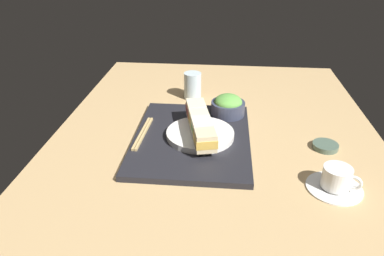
{
  "coord_description": "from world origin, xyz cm",
  "views": [
    {
      "loc": [
        93.13,
        1.49,
        54.74
      ],
      "look_at": [
        1.95,
        -6.96,
        5.0
      ],
      "focal_mm": 33.69,
      "sensor_mm": 36.0,
      "label": 1
    }
  ],
  "objects_px": {
    "salad_bowl": "(228,106)",
    "drinking_glass": "(193,86)",
    "sandwich_inner_far": "(202,128)",
    "sandwich_inner_near": "(199,119)",
    "chopsticks_pair": "(143,133)",
    "small_sauce_dish": "(325,146)",
    "sandwich_plate": "(200,134)",
    "coffee_cup": "(336,180)",
    "sandwich_nearmost": "(196,110)",
    "sandwich_farmost": "(205,139)"
  },
  "relations": [
    {
      "from": "coffee_cup",
      "to": "small_sauce_dish",
      "type": "bearing_deg",
      "value": 173.93
    },
    {
      "from": "chopsticks_pair",
      "to": "sandwich_plate",
      "type": "bearing_deg",
      "value": 90.03
    },
    {
      "from": "sandwich_nearmost",
      "to": "coffee_cup",
      "type": "bearing_deg",
      "value": 52.29
    },
    {
      "from": "sandwich_inner_far",
      "to": "sandwich_inner_near",
      "type": "bearing_deg",
      "value": -167.32
    },
    {
      "from": "sandwich_inner_far",
      "to": "drinking_glass",
      "type": "relative_size",
      "value": 0.78
    },
    {
      "from": "salad_bowl",
      "to": "sandwich_plate",
      "type": "bearing_deg",
      "value": -26.82
    },
    {
      "from": "sandwich_inner_near",
      "to": "drinking_glass",
      "type": "xyz_separation_m",
      "value": [
        -0.29,
        -0.05,
        -0.01
      ]
    },
    {
      "from": "drinking_glass",
      "to": "small_sauce_dish",
      "type": "height_order",
      "value": "drinking_glass"
    },
    {
      "from": "sandwich_nearmost",
      "to": "sandwich_plate",
      "type": "bearing_deg",
      "value": 12.68
    },
    {
      "from": "sandwich_inner_near",
      "to": "salad_bowl",
      "type": "relative_size",
      "value": 0.7
    },
    {
      "from": "sandwich_inner_near",
      "to": "sandwich_farmost",
      "type": "height_order",
      "value": "sandwich_inner_near"
    },
    {
      "from": "sandwich_farmost",
      "to": "chopsticks_pair",
      "type": "bearing_deg",
      "value": -114.51
    },
    {
      "from": "drinking_glass",
      "to": "chopsticks_pair",
      "type": "bearing_deg",
      "value": -20.64
    },
    {
      "from": "coffee_cup",
      "to": "drinking_glass",
      "type": "distance_m",
      "value": 0.65
    },
    {
      "from": "salad_bowl",
      "to": "coffee_cup",
      "type": "height_order",
      "value": "salad_bowl"
    },
    {
      "from": "chopsticks_pair",
      "to": "small_sauce_dish",
      "type": "bearing_deg",
      "value": 89.68
    },
    {
      "from": "sandwich_inner_far",
      "to": "salad_bowl",
      "type": "xyz_separation_m",
      "value": [
        -0.19,
        0.07,
        -0.01
      ]
    },
    {
      "from": "sandwich_farmost",
      "to": "chopsticks_pair",
      "type": "xyz_separation_m",
      "value": [
        -0.09,
        -0.19,
        -0.04
      ]
    },
    {
      "from": "sandwich_plate",
      "to": "small_sauce_dish",
      "type": "bearing_deg",
      "value": 89.52
    },
    {
      "from": "sandwich_plate",
      "to": "coffee_cup",
      "type": "xyz_separation_m",
      "value": [
        0.19,
        0.34,
        -0.0
      ]
    },
    {
      "from": "salad_bowl",
      "to": "drinking_glass",
      "type": "bearing_deg",
      "value": -140.75
    },
    {
      "from": "sandwich_inner_far",
      "to": "sandwich_farmost",
      "type": "height_order",
      "value": "sandwich_inner_far"
    },
    {
      "from": "sandwich_plate",
      "to": "drinking_glass",
      "type": "distance_m",
      "value": 0.32
    },
    {
      "from": "sandwich_inner_near",
      "to": "drinking_glass",
      "type": "bearing_deg",
      "value": -171.16
    },
    {
      "from": "sandwich_inner_near",
      "to": "sandwich_inner_far",
      "type": "relative_size",
      "value": 1.01
    },
    {
      "from": "sandwich_inner_near",
      "to": "drinking_glass",
      "type": "distance_m",
      "value": 0.29
    },
    {
      "from": "chopsticks_pair",
      "to": "drinking_glass",
      "type": "bearing_deg",
      "value": 159.36
    },
    {
      "from": "coffee_cup",
      "to": "drinking_glass",
      "type": "xyz_separation_m",
      "value": [
        -0.51,
        -0.39,
        0.02
      ]
    },
    {
      "from": "chopsticks_pair",
      "to": "small_sauce_dish",
      "type": "relative_size",
      "value": 2.67
    },
    {
      "from": "sandwich_plate",
      "to": "chopsticks_pair",
      "type": "height_order",
      "value": "sandwich_plate"
    },
    {
      "from": "small_sauce_dish",
      "to": "salad_bowl",
      "type": "bearing_deg",
      "value": -119.72
    },
    {
      "from": "sandwich_nearmost",
      "to": "chopsticks_pair",
      "type": "height_order",
      "value": "sandwich_nearmost"
    },
    {
      "from": "sandwich_inner_near",
      "to": "small_sauce_dish",
      "type": "distance_m",
      "value": 0.37
    },
    {
      "from": "sandwich_inner_near",
      "to": "small_sauce_dish",
      "type": "xyz_separation_m",
      "value": [
        0.03,
        0.37,
        -0.05
      ]
    },
    {
      "from": "sandwich_nearmost",
      "to": "small_sauce_dish",
      "type": "xyz_separation_m",
      "value": [
        0.09,
        0.38,
        -0.05
      ]
    },
    {
      "from": "sandwich_inner_far",
      "to": "coffee_cup",
      "type": "xyz_separation_m",
      "value": [
        0.16,
        0.34,
        -0.04
      ]
    },
    {
      "from": "sandwich_inner_far",
      "to": "coffee_cup",
      "type": "bearing_deg",
      "value": 64.07
    },
    {
      "from": "sandwich_plate",
      "to": "chopsticks_pair",
      "type": "bearing_deg",
      "value": -89.97
    },
    {
      "from": "sandwich_inner_far",
      "to": "small_sauce_dish",
      "type": "height_order",
      "value": "sandwich_inner_far"
    },
    {
      "from": "sandwich_inner_far",
      "to": "chopsticks_pair",
      "type": "distance_m",
      "value": 0.19
    },
    {
      "from": "sandwich_farmost",
      "to": "coffee_cup",
      "type": "bearing_deg",
      "value": 71.99
    },
    {
      "from": "sandwich_farmost",
      "to": "sandwich_plate",
      "type": "bearing_deg",
      "value": -167.32
    },
    {
      "from": "chopsticks_pair",
      "to": "drinking_glass",
      "type": "xyz_separation_m",
      "value": [
        -0.32,
        0.12,
        0.03
      ]
    },
    {
      "from": "chopsticks_pair",
      "to": "coffee_cup",
      "type": "bearing_deg",
      "value": 69.5
    },
    {
      "from": "sandwich_inner_near",
      "to": "salad_bowl",
      "type": "height_order",
      "value": "same"
    },
    {
      "from": "sandwich_inner_far",
      "to": "salad_bowl",
      "type": "height_order",
      "value": "sandwich_inner_far"
    },
    {
      "from": "coffee_cup",
      "to": "salad_bowl",
      "type": "bearing_deg",
      "value": -143.2
    },
    {
      "from": "sandwich_inner_far",
      "to": "coffee_cup",
      "type": "relative_size",
      "value": 0.57
    },
    {
      "from": "sandwich_inner_near",
      "to": "small_sauce_dish",
      "type": "relative_size",
      "value": 1.07
    },
    {
      "from": "sandwich_farmost",
      "to": "chopsticks_pair",
      "type": "distance_m",
      "value": 0.21
    }
  ]
}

